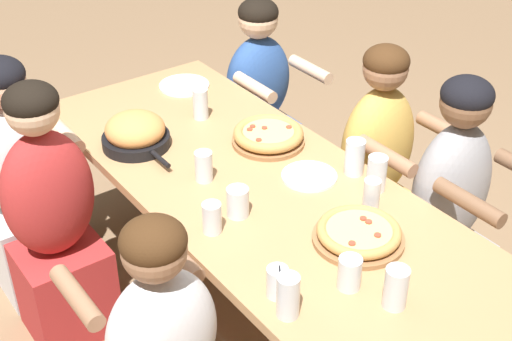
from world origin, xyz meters
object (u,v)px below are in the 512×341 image
(pizza_board_main, at_px, (359,234))
(drinking_glass_i, at_px, (204,168))
(drinking_glass_g, at_px, (396,290))
(diner_far_left, at_px, (259,108))
(diner_far_center, at_px, (375,179))
(diner_near_midleft, at_px, (54,227))
(empty_plate_b, at_px, (309,176))
(skillet_bowl, at_px, (136,133))
(diner_near_left, at_px, (22,188))
(drinking_glass_j, at_px, (371,195))
(pizza_board_second, at_px, (268,136))
(drinking_glass_d, at_px, (349,275))
(drinking_glass_c, at_px, (288,296))
(drinking_glass_a, at_px, (377,175))
(drinking_glass_b, at_px, (212,220))
(drinking_glass_f, at_px, (238,203))
(diner_far_midright, at_px, (446,221))
(cocktail_glass_blue, at_px, (277,283))
(empty_plate_a, at_px, (184,85))
(drinking_glass_e, at_px, (355,158))
(drinking_glass_h, at_px, (201,105))

(pizza_board_main, xyz_separation_m, drinking_glass_i, (-0.62, -0.22, 0.02))
(drinking_glass_g, distance_m, diner_far_left, 1.81)
(diner_far_center, distance_m, diner_near_midleft, 1.37)
(drinking_glass_g, bearing_deg, empty_plate_b, 160.64)
(skillet_bowl, height_order, drinking_glass_i, skillet_bowl)
(drinking_glass_i, relative_size, diner_near_left, 0.11)
(drinking_glass_j, bearing_deg, empty_plate_b, -168.81)
(pizza_board_second, xyz_separation_m, drinking_glass_d, (0.84, -0.32, 0.01))
(drinking_glass_c, bearing_deg, drinking_glass_i, 165.80)
(drinking_glass_a, relative_size, drinking_glass_b, 1.23)
(pizza_board_main, xyz_separation_m, pizza_board_second, (-0.69, 0.14, 0.01))
(pizza_board_second, bearing_deg, drinking_glass_a, 13.22)
(drinking_glass_f, relative_size, diner_far_midright, 0.09)
(empty_plate_b, bearing_deg, diner_far_midright, 55.86)
(cocktail_glass_blue, xyz_separation_m, drinking_glass_a, (-0.24, 0.64, 0.02))
(diner_near_midleft, bearing_deg, cocktail_glass_blue, -72.09)
(drinking_glass_d, xyz_separation_m, drinking_glass_i, (-0.77, -0.04, 0.00))
(drinking_glass_i, bearing_deg, diner_far_midright, 55.92)
(skillet_bowl, distance_m, drinking_glass_f, 0.64)
(empty_plate_a, bearing_deg, drinking_glass_b, -26.32)
(drinking_glass_c, bearing_deg, diner_far_center, 122.17)
(drinking_glass_a, bearing_deg, drinking_glass_e, 175.00)
(drinking_glass_c, relative_size, diner_far_left, 0.13)
(pizza_board_main, bearing_deg, diner_far_left, 156.91)
(drinking_glass_c, bearing_deg, drinking_glass_a, 115.90)
(diner_near_left, bearing_deg, diner_far_center, -33.04)
(diner_near_midleft, bearing_deg, drinking_glass_c, -74.67)
(drinking_glass_j, xyz_separation_m, diner_far_left, (-1.23, 0.41, -0.30))
(skillet_bowl, xyz_separation_m, drinking_glass_f, (0.63, 0.06, -0.01))
(skillet_bowl, xyz_separation_m, diner_near_left, (-0.32, -0.40, -0.28))
(empty_plate_a, height_order, drinking_glass_d, drinking_glass_d)
(drinking_glass_g, height_order, diner_near_left, diner_near_left)
(skillet_bowl, bearing_deg, drinking_glass_a, 35.18)
(diner_near_midleft, bearing_deg, drinking_glass_f, -52.39)
(skillet_bowl, relative_size, diner_far_left, 0.37)
(drinking_glass_h, xyz_separation_m, diner_far_center, (0.56, 0.54, -0.29))
(drinking_glass_e, bearing_deg, diner_near_midleft, -123.23)
(pizza_board_main, height_order, drinking_glass_a, drinking_glass_a)
(empty_plate_b, xyz_separation_m, diner_near_left, (-0.92, -0.82, -0.23))
(drinking_glass_b, xyz_separation_m, diner_near_midleft, (-0.63, -0.34, -0.26))
(drinking_glass_c, distance_m, diner_far_left, 1.81)
(empty_plate_b, distance_m, drinking_glass_g, 0.73)
(drinking_glass_c, relative_size, drinking_glass_g, 1.04)
(empty_plate_b, bearing_deg, diner_near_midleft, -124.67)
(diner_far_left, bearing_deg, drinking_glass_c, 56.53)
(diner_near_midleft, bearing_deg, drinking_glass_j, -43.94)
(empty_plate_b, distance_m, cocktail_glass_blue, 0.67)
(diner_far_left, relative_size, diner_near_midleft, 0.94)
(drinking_glass_b, bearing_deg, empty_plate_b, 97.54)
(drinking_glass_j, relative_size, diner_near_left, 0.10)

